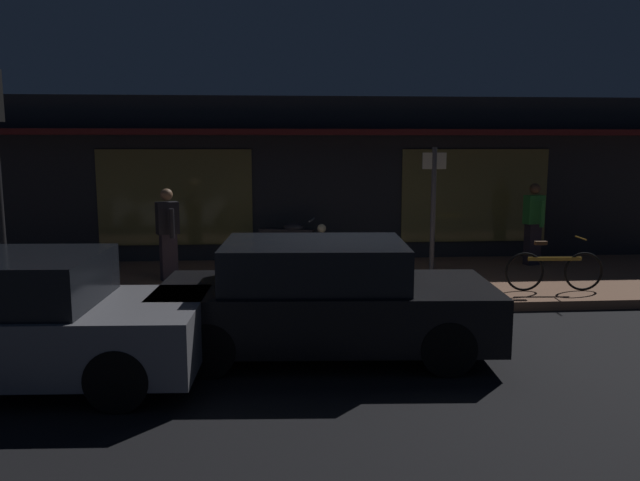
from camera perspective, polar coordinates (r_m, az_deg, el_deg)
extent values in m
plane|color=black|center=(8.77, 3.54, -8.50)|extent=(60.00, 60.00, 0.00)
cube|color=#8C6047|center=(11.64, 1.53, -3.80)|extent=(18.00, 4.00, 0.15)
cube|color=black|center=(14.77, 0.22, 5.63)|extent=(18.00, 2.80, 3.60)
cube|color=brown|center=(13.48, -13.01, 3.83)|extent=(3.20, 0.04, 2.00)
cube|color=brown|center=(14.02, 13.87, 3.98)|extent=(3.20, 0.04, 2.00)
cube|color=#591919|center=(13.10, 0.80, 9.83)|extent=(16.20, 0.50, 0.12)
cylinder|color=black|center=(12.91, -5.41, -0.89)|extent=(0.61, 0.26, 0.60)
cylinder|color=black|center=(12.67, -0.61, -1.03)|extent=(0.61, 0.26, 0.60)
cube|color=black|center=(12.73, -3.04, 0.28)|extent=(1.14, 0.54, 0.36)
ellipsoid|color=black|center=(12.67, -2.39, 1.16)|extent=(0.49, 0.34, 0.20)
sphere|color=#F9EDB7|center=(12.57, 0.15, 1.10)|extent=(0.18, 0.18, 0.18)
cylinder|color=gray|center=(12.58, -0.75, 1.89)|extent=(0.16, 0.54, 0.03)
torus|color=black|center=(11.08, 18.10, -2.72)|extent=(0.66, 0.08, 0.66)
torus|color=black|center=(11.45, 22.84, -2.62)|extent=(0.66, 0.08, 0.66)
cube|color=#B78C2D|center=(11.22, 20.57, -1.57)|extent=(0.90, 0.09, 0.06)
cube|color=brown|center=(11.09, 19.44, -0.21)|extent=(0.20, 0.09, 0.06)
cylinder|color=#B78C2D|center=(11.33, 22.64, 0.20)|extent=(0.05, 0.42, 0.02)
cube|color=#28232D|center=(11.69, -13.59, -1.49)|extent=(0.34, 0.30, 0.85)
cube|color=black|center=(11.58, -13.71, 2.00)|extent=(0.44, 0.36, 0.58)
sphere|color=#8C6647|center=(11.54, -13.79, 4.07)|extent=(0.22, 0.22, 0.22)
cylinder|color=black|center=(11.34, -13.33, 1.52)|extent=(0.12, 0.12, 0.52)
cylinder|color=black|center=(11.84, -14.05, 1.79)|extent=(0.12, 0.12, 0.52)
cube|color=#28232D|center=(13.56, 18.74, -0.32)|extent=(0.32, 0.27, 0.85)
cube|color=#2D8C38|center=(13.47, 18.88, 2.69)|extent=(0.42, 0.31, 0.58)
sphere|color=brown|center=(13.44, 18.97, 4.47)|extent=(0.22, 0.22, 0.22)
cylinder|color=#2D8C38|center=(13.68, 18.20, 2.51)|extent=(0.11, 0.11, 0.52)
cylinder|color=#2D8C38|center=(13.28, 19.56, 2.27)|extent=(0.11, 0.11, 0.52)
cylinder|color=#47474C|center=(11.81, 10.23, 2.53)|extent=(0.09, 0.09, 2.40)
cube|color=beige|center=(11.75, 10.36, 7.14)|extent=(0.44, 0.03, 0.30)
cylinder|color=black|center=(8.02, -14.79, -8.05)|extent=(0.65, 0.25, 0.64)
cylinder|color=black|center=(6.59, -17.89, -11.90)|extent=(0.65, 0.25, 0.64)
cube|color=slate|center=(7.68, -26.14, -7.63)|extent=(4.18, 1.94, 0.68)
cylinder|color=black|center=(8.79, 9.31, -6.39)|extent=(0.65, 0.26, 0.64)
cylinder|color=black|center=(7.33, 11.52, -9.55)|extent=(0.65, 0.26, 0.64)
cylinder|color=black|center=(8.73, -8.52, -6.49)|extent=(0.65, 0.26, 0.64)
cylinder|color=black|center=(7.25, -10.13, -9.71)|extent=(0.65, 0.26, 0.64)
cube|color=black|center=(7.84, 0.58, -6.40)|extent=(4.19, 1.99, 0.68)
cube|color=black|center=(7.71, -0.53, -2.45)|extent=(2.29, 1.72, 0.64)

